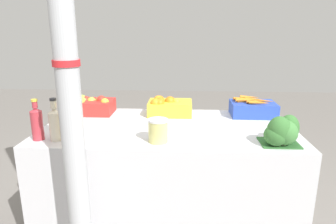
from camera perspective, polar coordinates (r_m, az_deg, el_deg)
name	(u,v)px	position (r m, az deg, el deg)	size (l,w,h in m)	color
ground_plane	(168,220)	(2.43, 0.00, -19.80)	(10.00, 10.00, 0.00)	slate
market_table	(168,175)	(2.24, 0.00, -11.87)	(1.72, 0.90, 0.75)	silver
support_pole	(68,87)	(1.49, -18.44, 4.56)	(0.13, 0.13, 2.28)	#B7BABF
apple_crate	(91,105)	(2.47, -14.41, 1.29)	(0.34, 0.24, 0.14)	red
orange_crate	(168,106)	(2.35, -0.04, 1.11)	(0.34, 0.24, 0.15)	gold
carrot_crate	(253,108)	(2.41, 15.85, 0.74)	(0.34, 0.24, 0.14)	#2847B7
broccoli_pile	(281,132)	(1.84, 20.77, -3.51)	(0.22, 0.21, 0.18)	#2D602D
juice_bottle_ruby	(37,123)	(1.97, -23.69, -1.89)	(0.07, 0.07, 0.25)	#B2333D
juice_bottle_cloudy	(55,123)	(1.92, -20.68, -1.99)	(0.07, 0.07, 0.26)	beige
juice_bottle_golden	(73,122)	(1.88, -17.69, -1.74)	(0.07, 0.07, 0.28)	gold
pickle_jar	(158,130)	(1.78, -1.91, -3.54)	(0.12, 0.12, 0.14)	#D1CC75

